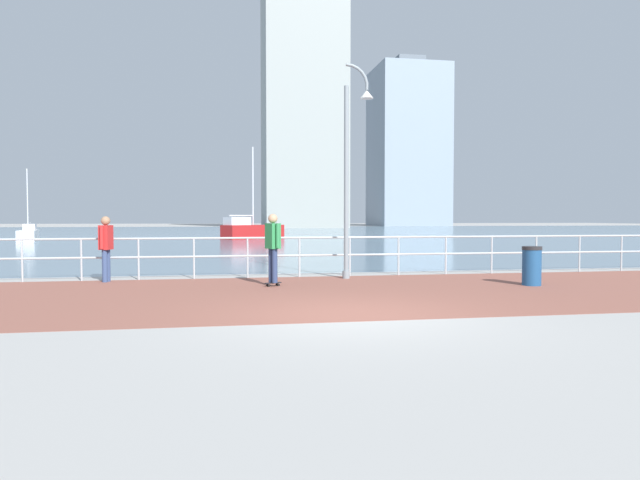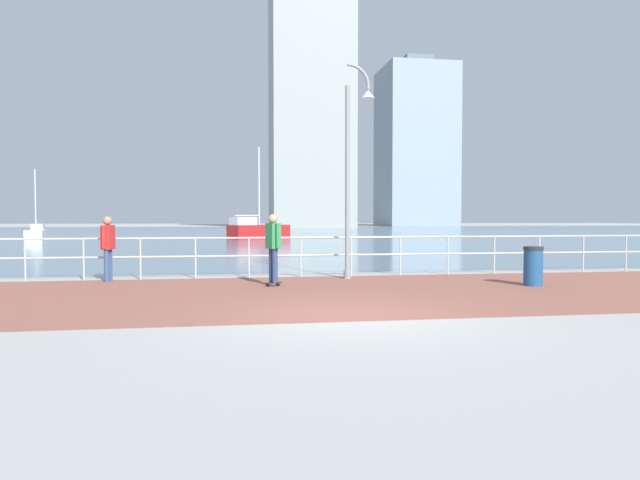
{
  "view_description": "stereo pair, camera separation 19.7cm",
  "coord_description": "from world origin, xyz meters",
  "px_view_note": "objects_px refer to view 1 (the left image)",
  "views": [
    {
      "loc": [
        -2.18,
        -9.2,
        1.61
      ],
      "look_at": [
        0.13,
        3.7,
        1.1
      ],
      "focal_mm": 32.2,
      "sensor_mm": 36.0,
      "label": 1
    },
    {
      "loc": [
        -1.98,
        -9.23,
        1.61
      ],
      "look_at": [
        0.13,
        3.7,
        1.1
      ],
      "focal_mm": 32.2,
      "sensor_mm": 36.0,
      "label": 2
    }
  ],
  "objects_px": {
    "bystander": "(106,243)",
    "trash_bin": "(532,266)",
    "sailboat_ivory": "(251,230)",
    "lamppost": "(352,160)",
    "skateboarder": "(273,243)",
    "sailboat_gray": "(28,234)"
  },
  "relations": [
    {
      "from": "bystander",
      "to": "trash_bin",
      "type": "relative_size",
      "value": 1.77
    },
    {
      "from": "trash_bin",
      "to": "sailboat_ivory",
      "type": "xyz_separation_m",
      "value": [
        -4.86,
        31.05,
        0.19
      ]
    },
    {
      "from": "lamppost",
      "to": "trash_bin",
      "type": "distance_m",
      "value": 5.2
    },
    {
      "from": "skateboarder",
      "to": "trash_bin",
      "type": "relative_size",
      "value": 1.83
    },
    {
      "from": "lamppost",
      "to": "skateboarder",
      "type": "bearing_deg",
      "value": -148.21
    },
    {
      "from": "skateboarder",
      "to": "bystander",
      "type": "height_order",
      "value": "skateboarder"
    },
    {
      "from": "skateboarder",
      "to": "trash_bin",
      "type": "xyz_separation_m",
      "value": [
        6.07,
        -0.9,
        -0.55
      ]
    },
    {
      "from": "lamppost",
      "to": "skateboarder",
      "type": "distance_m",
      "value": 3.36
    },
    {
      "from": "bystander",
      "to": "sailboat_gray",
      "type": "relative_size",
      "value": 0.33
    },
    {
      "from": "trash_bin",
      "to": "skateboarder",
      "type": "bearing_deg",
      "value": 171.57
    },
    {
      "from": "lamppost",
      "to": "sailboat_ivory",
      "type": "bearing_deg",
      "value": 92.02
    },
    {
      "from": "skateboarder",
      "to": "sailboat_ivory",
      "type": "height_order",
      "value": "sailboat_ivory"
    },
    {
      "from": "lamppost",
      "to": "sailboat_gray",
      "type": "relative_size",
      "value": 1.14
    },
    {
      "from": "skateboarder",
      "to": "sailboat_gray",
      "type": "bearing_deg",
      "value": 116.07
    },
    {
      "from": "sailboat_gray",
      "to": "sailboat_ivory",
      "type": "bearing_deg",
      "value": 5.48
    },
    {
      "from": "trash_bin",
      "to": "sailboat_ivory",
      "type": "height_order",
      "value": "sailboat_ivory"
    },
    {
      "from": "bystander",
      "to": "sailboat_gray",
      "type": "height_order",
      "value": "sailboat_gray"
    },
    {
      "from": "skateboarder",
      "to": "bystander",
      "type": "relative_size",
      "value": 1.03
    },
    {
      "from": "trash_bin",
      "to": "bystander",
      "type": "bearing_deg",
      "value": 165.88
    },
    {
      "from": "trash_bin",
      "to": "sailboat_ivory",
      "type": "relative_size",
      "value": 0.13
    },
    {
      "from": "lamppost",
      "to": "sailboat_gray",
      "type": "bearing_deg",
      "value": 120.78
    },
    {
      "from": "trash_bin",
      "to": "sailboat_gray",
      "type": "xyz_separation_m",
      "value": [
        -20.11,
        29.58,
        0.0
      ]
    }
  ]
}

